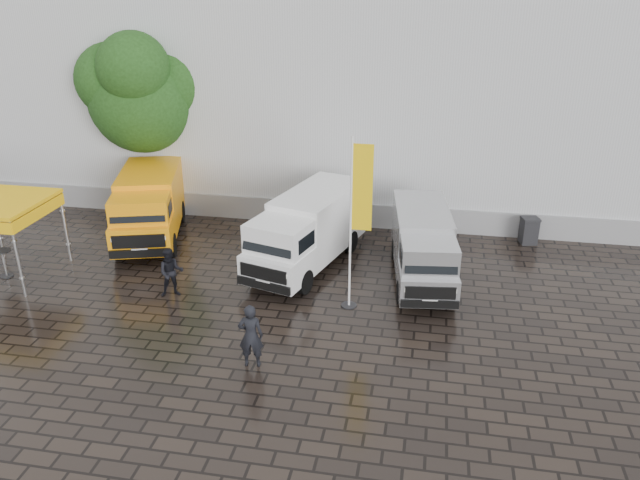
# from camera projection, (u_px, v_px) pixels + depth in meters

# --- Properties ---
(ground) EXTENTS (120.00, 120.00, 0.00)m
(ground) POSITION_uv_depth(u_px,v_px,m) (352.00, 325.00, 18.85)
(ground) COLOR black
(ground) RESTS_ON ground
(exhibition_hall) EXTENTS (44.00, 16.00, 12.00)m
(exhibition_hall) POSITION_uv_depth(u_px,v_px,m) (439.00, 56.00, 30.55)
(exhibition_hall) COLOR silver
(exhibition_hall) RESTS_ON ground
(hall_plinth) EXTENTS (44.00, 0.15, 1.00)m
(hall_plinth) POSITION_uv_depth(u_px,v_px,m) (427.00, 219.00, 25.48)
(hall_plinth) COLOR gray
(hall_plinth) RESTS_ON ground
(van_yellow) EXTENTS (3.70, 6.03, 2.60)m
(van_yellow) POSITION_uv_depth(u_px,v_px,m) (149.00, 208.00, 24.42)
(van_yellow) COLOR #FE990D
(van_yellow) RESTS_ON ground
(van_white) EXTENTS (3.59, 6.32, 2.60)m
(van_white) POSITION_uv_depth(u_px,v_px,m) (307.00, 232.00, 22.16)
(van_white) COLOR white
(van_white) RESTS_ON ground
(van_silver) EXTENTS (2.46, 5.60, 2.35)m
(van_silver) POSITION_uv_depth(u_px,v_px,m) (423.00, 248.00, 21.20)
(van_silver) COLOR silver
(van_silver) RESTS_ON ground
(flagpole) EXTENTS (0.88, 0.50, 5.54)m
(flagpole) POSITION_uv_depth(u_px,v_px,m) (357.00, 215.00, 18.67)
(flagpole) COLOR black
(flagpole) RESTS_ON ground
(tree) EXTENTS (4.49, 4.49, 8.07)m
(tree) POSITION_uv_depth(u_px,v_px,m) (141.00, 92.00, 26.18)
(tree) COLOR black
(tree) RESTS_ON ground
(cocktail_table) EXTENTS (0.60, 0.60, 0.99)m
(cocktail_table) POSITION_uv_depth(u_px,v_px,m) (4.00, 264.00, 21.67)
(cocktail_table) COLOR black
(cocktail_table) RESTS_ON ground
(wheelie_bin) EXTENTS (0.76, 0.76, 1.06)m
(wheelie_bin) POSITION_uv_depth(u_px,v_px,m) (529.00, 230.00, 24.34)
(wheelie_bin) COLOR black
(wheelie_bin) RESTS_ON ground
(person_front) EXTENTS (0.73, 0.53, 1.85)m
(person_front) POSITION_uv_depth(u_px,v_px,m) (251.00, 336.00, 16.60)
(person_front) COLOR black
(person_front) RESTS_ON ground
(person_tent) EXTENTS (0.99, 0.89, 1.67)m
(person_tent) POSITION_uv_depth(u_px,v_px,m) (171.00, 273.00, 20.27)
(person_tent) COLOR black
(person_tent) RESTS_ON ground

